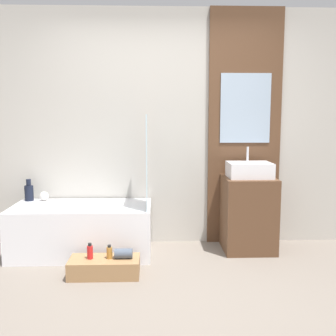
% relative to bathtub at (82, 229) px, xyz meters
% --- Properties ---
extents(ground_plane, '(12.00, 12.00, 0.00)m').
position_rel_bathtub_xyz_m(ground_plane, '(0.86, -1.18, -0.26)').
color(ground_plane, slate).
extents(wall_tiled_back, '(4.20, 0.06, 2.60)m').
position_rel_bathtub_xyz_m(wall_tiled_back, '(0.86, 0.40, 1.04)').
color(wall_tiled_back, '#B7B2A8').
rests_on(wall_tiled_back, ground_plane).
extents(wall_wood_accent, '(0.81, 0.04, 2.60)m').
position_rel_bathtub_xyz_m(wall_wood_accent, '(1.76, 0.35, 1.06)').
color(wall_wood_accent, brown).
rests_on(wall_wood_accent, ground_plane).
extents(bathtub, '(1.42, 0.69, 0.52)m').
position_rel_bathtub_xyz_m(bathtub, '(0.00, 0.00, 0.00)').
color(bathtub, white).
rests_on(bathtub, ground_plane).
extents(glass_shower_screen, '(0.01, 0.49, 0.93)m').
position_rel_bathtub_xyz_m(glass_shower_screen, '(0.68, -0.08, 0.72)').
color(glass_shower_screen, silver).
rests_on(glass_shower_screen, bathtub).
extents(wooden_step_bench, '(0.63, 0.31, 0.16)m').
position_rel_bathtub_xyz_m(wooden_step_bench, '(0.30, -0.58, -0.18)').
color(wooden_step_bench, '#997047').
rests_on(wooden_step_bench, ground_plane).
extents(vanity_cabinet, '(0.53, 0.51, 0.79)m').
position_rel_bathtub_xyz_m(vanity_cabinet, '(1.76, 0.07, 0.13)').
color(vanity_cabinet, brown).
rests_on(vanity_cabinet, ground_plane).
extents(sink, '(0.45, 0.35, 0.32)m').
position_rel_bathtub_xyz_m(sink, '(1.76, 0.07, 0.61)').
color(sink, white).
rests_on(sink, vanity_cabinet).
extents(vase_tall_dark, '(0.09, 0.09, 0.24)m').
position_rel_bathtub_xyz_m(vase_tall_dark, '(-0.61, 0.25, 0.35)').
color(vase_tall_dark, black).
rests_on(vase_tall_dark, bathtub).
extents(vase_round_light, '(0.10, 0.10, 0.10)m').
position_rel_bathtub_xyz_m(vase_round_light, '(-0.45, 0.25, 0.31)').
color(vase_round_light, silver).
rests_on(vase_round_light, bathtub).
extents(bottle_soap_primary, '(0.05, 0.05, 0.14)m').
position_rel_bathtub_xyz_m(bottle_soap_primary, '(0.17, -0.58, -0.04)').
color(bottle_soap_primary, red).
rests_on(bottle_soap_primary, wooden_step_bench).
extents(bottle_soap_secondary, '(0.05, 0.05, 0.13)m').
position_rel_bathtub_xyz_m(bottle_soap_secondary, '(0.35, -0.58, -0.05)').
color(bottle_soap_secondary, '#B2752D').
rests_on(bottle_soap_secondary, wooden_step_bench).
extents(towel_roll, '(0.16, 0.09, 0.09)m').
position_rel_bathtub_xyz_m(towel_roll, '(0.47, -0.58, -0.06)').
color(towel_roll, '#4C5666').
rests_on(towel_roll, wooden_step_bench).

